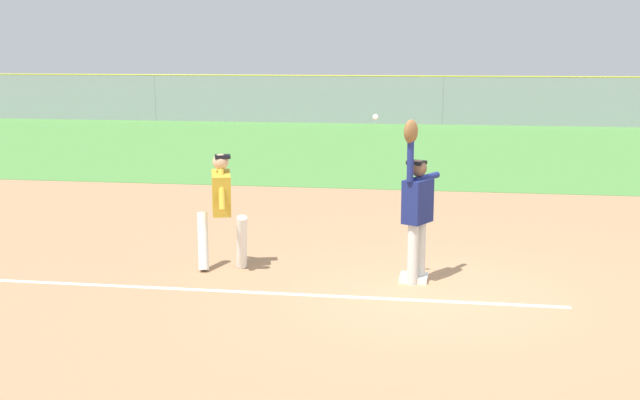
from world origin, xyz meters
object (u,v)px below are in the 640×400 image
object	(u,v)px
runner	(222,203)
parked_car_white	(238,102)
parked_car_black	(499,105)
baseball	(375,117)
first_base	(414,278)
parked_car_red	(370,103)
fielder	(417,203)
parked_car_silver	(637,106)

from	to	relation	value
runner	parked_car_white	distance (m)	28.62
parked_car_black	baseball	bearing A→B (deg)	-93.36
first_base	runner	distance (m)	2.96
runner	parked_car_red	size ratio (longest dim) A/B	0.38
parked_car_white	parked_car_black	bearing A→B (deg)	-3.66
parked_car_black	parked_car_red	bearing A→B (deg)	179.41
fielder	parked_car_black	xyz separation A→B (m)	(2.87, 27.63, -0.45)
first_base	parked_car_red	bearing A→B (deg)	96.66
fielder	parked_car_red	size ratio (longest dim) A/B	0.51
parked_car_white	parked_car_red	distance (m)	6.56
parked_car_red	parked_car_black	size ratio (longest dim) A/B	0.99
runner	baseball	size ratio (longest dim) A/B	23.24
fielder	runner	world-z (taller)	fielder
baseball	first_base	bearing A→B (deg)	31.46
first_base	fielder	bearing A→B (deg)	-76.37
parked_car_red	first_base	bearing A→B (deg)	-80.53
parked_car_white	parked_car_red	bearing A→B (deg)	-1.06
fielder	parked_car_red	xyz separation A→B (m)	(-3.29, 28.09, -0.45)
fielder	runner	bearing A→B (deg)	23.66
baseball	parked_car_white	distance (m)	29.73
first_base	parked_car_red	distance (m)	28.19
first_base	parked_car_black	distance (m)	27.69
baseball	parked_car_white	xyz separation A→B (m)	(-9.29, 28.19, -1.64)
first_base	parked_car_silver	size ratio (longest dim) A/B	0.08
runner	fielder	bearing A→B (deg)	-22.30
baseball	parked_car_silver	xyz separation A→B (m)	(9.77, 28.41, -1.64)
first_base	parked_car_white	world-z (taller)	parked_car_white
fielder	parked_car_red	world-z (taller)	fielder
parked_car_red	parked_car_silver	bearing A→B (deg)	3.22
baseball	parked_car_white	size ratio (longest dim) A/B	0.02
fielder	runner	distance (m)	2.83
parked_car_black	parked_car_silver	distance (m)	6.36
runner	parked_car_red	xyz separation A→B (m)	(-0.47, 27.87, -0.32)
first_base	parked_car_black	world-z (taller)	parked_car_black
fielder	baseball	bearing A→B (deg)	50.87
fielder	parked_car_silver	size ratio (longest dim) A/B	0.50
parked_car_white	parked_car_black	size ratio (longest dim) A/B	0.99
parked_car_white	first_base	bearing A→B (deg)	-72.75
parked_car_white	parked_car_silver	size ratio (longest dim) A/B	0.98
first_base	baseball	xyz separation A→B (m)	(-0.54, -0.33, 2.27)
first_base	parked_car_white	distance (m)	29.55
baseball	fielder	bearing A→B (deg)	22.78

